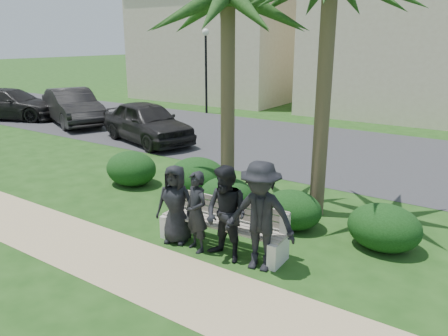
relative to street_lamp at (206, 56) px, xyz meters
The scene contains 19 objects.
ground 15.29m from the street_lamp, 53.13° to the right, with size 160.00×160.00×0.00m, color #1B4012.
footpath 16.74m from the street_lamp, 56.89° to the right, with size 30.00×1.60×0.01m, color tan.
asphalt_street 10.28m from the street_lamp, 23.96° to the right, with size 160.00×8.00×0.01m, color #2D2D30.
stucco_bldg_left 6.75m from the street_lamp, 116.57° to the left, with size 10.40×8.40×7.30m.
stucco_bldg_right 10.03m from the street_lamp, 36.87° to the left, with size 8.40×8.40×7.30m.
street_lamp is the anchor object (origin of this frame).
park_bench 15.79m from the street_lamp, 52.34° to the right, with size 2.53×0.68×0.88m.
man_a 15.46m from the street_lamp, 55.63° to the right, with size 0.75×0.49×1.54m, color black.
man_b 15.82m from the street_lamp, 54.11° to the right, with size 0.55×0.36×1.52m, color black.
man_c 16.18m from the street_lamp, 52.21° to the right, with size 0.84×0.65×1.72m, color black.
man_d 16.54m from the street_lamp, 50.32° to the right, with size 1.23×0.71×1.91m, color black.
hedge_a 12.18m from the street_lamp, 63.21° to the right, with size 1.44×1.19×0.94m, color black.
hedge_b 12.96m from the street_lamp, 54.41° to the right, with size 1.55×1.28×1.01m, color black.
hedge_c 14.11m from the street_lamp, 51.57° to the right, with size 1.30×1.07×0.85m, color black.
hedge_d 15.03m from the street_lamp, 46.56° to the right, with size 1.25×1.03×0.81m, color black.
hedge_f 16.26m from the street_lamp, 41.57° to the right, with size 1.35×1.12×0.88m, color black.
car_a 7.40m from the street_lamp, 71.85° to the right, with size 1.81×4.50×1.53m, color black.
car_b 7.10m from the street_lamp, 118.26° to the right, with size 1.70×4.87×1.60m, color black.
car_c 9.87m from the street_lamp, 135.10° to the right, with size 2.04×5.02×1.46m, color black.
Camera 1 is at (4.77, -6.51, 3.79)m, focal length 35.00 mm.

